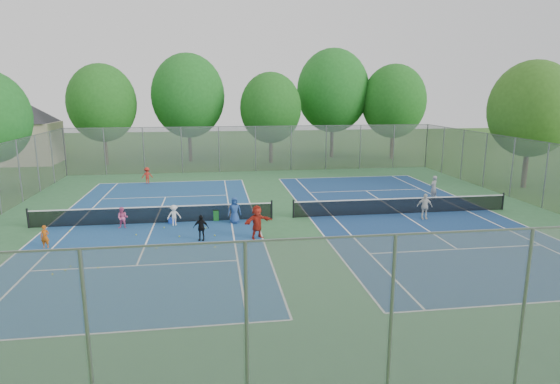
{
  "coord_description": "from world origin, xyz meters",
  "views": [
    {
      "loc": [
        -3.81,
        -25.05,
        6.97
      ],
      "look_at": [
        0.0,
        1.0,
        1.3
      ],
      "focal_mm": 30.0,
      "sensor_mm": 36.0,
      "label": 1
    }
  ],
  "objects_px": {
    "ball_crate": "(172,220)",
    "net_left": "(154,215)",
    "instructor": "(434,188)",
    "net_right": "(402,206)",
    "ball_hopper": "(216,216)"
  },
  "relations": [
    {
      "from": "ball_crate",
      "to": "net_left",
      "type": "bearing_deg",
      "value": 175.62
    },
    {
      "from": "net_left",
      "to": "instructor",
      "type": "height_order",
      "value": "instructor"
    },
    {
      "from": "ball_crate",
      "to": "instructor",
      "type": "relative_size",
      "value": 0.22
    },
    {
      "from": "net_right",
      "to": "ball_crate",
      "type": "relative_size",
      "value": 35.77
    },
    {
      "from": "net_left",
      "to": "net_right",
      "type": "bearing_deg",
      "value": 0.0
    },
    {
      "from": "net_left",
      "to": "net_right",
      "type": "distance_m",
      "value": 14.0
    },
    {
      "from": "net_left",
      "to": "ball_crate",
      "type": "distance_m",
      "value": 0.99
    },
    {
      "from": "net_right",
      "to": "ball_hopper",
      "type": "xyz_separation_m",
      "value": [
        -10.69,
        0.08,
        -0.17
      ]
    },
    {
      "from": "net_right",
      "to": "net_left",
      "type": "bearing_deg",
      "value": 180.0
    },
    {
      "from": "ball_crate",
      "to": "ball_hopper",
      "type": "relative_size",
      "value": 0.63
    },
    {
      "from": "net_left",
      "to": "ball_crate",
      "type": "xyz_separation_m",
      "value": [
        0.94,
        -0.07,
        -0.3
      ]
    },
    {
      "from": "net_left",
      "to": "instructor",
      "type": "bearing_deg",
      "value": 10.07
    },
    {
      "from": "net_right",
      "to": "ball_hopper",
      "type": "relative_size",
      "value": 22.63
    },
    {
      "from": "ball_hopper",
      "to": "ball_crate",
      "type": "bearing_deg",
      "value": -176.41
    },
    {
      "from": "ball_crate",
      "to": "instructor",
      "type": "bearing_deg",
      "value": 10.87
    }
  ]
}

